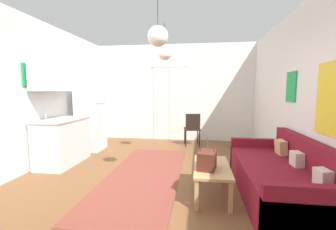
{
  "coord_description": "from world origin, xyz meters",
  "views": [
    {
      "loc": [
        0.74,
        -3.19,
        1.47
      ],
      "look_at": [
        0.15,
        1.14,
        1.0
      ],
      "focal_mm": 23.99,
      "sensor_mm": 36.0,
      "label": 1
    }
  ],
  "objects_px": {
    "accent_chair": "(192,127)",
    "couch": "(283,179)",
    "refrigerator": "(90,115)",
    "pendant_lamp_near": "(158,36)",
    "bamboo_vase": "(207,158)",
    "pendant_lamp_far": "(165,53)",
    "handbag": "(207,160)",
    "coffee_table": "(212,170)"
  },
  "relations": [
    {
      "from": "bamboo_vase",
      "to": "pendant_lamp_near",
      "type": "distance_m",
      "value": 1.83
    },
    {
      "from": "bamboo_vase",
      "to": "pendant_lamp_far",
      "type": "bearing_deg",
      "value": 120.14
    },
    {
      "from": "handbag",
      "to": "pendant_lamp_near",
      "type": "distance_m",
      "value": 1.8
    },
    {
      "from": "couch",
      "to": "handbag",
      "type": "relative_size",
      "value": 6.0
    },
    {
      "from": "pendant_lamp_far",
      "to": "refrigerator",
      "type": "bearing_deg",
      "value": 163.66
    },
    {
      "from": "accent_chair",
      "to": "refrigerator",
      "type": "bearing_deg",
      "value": 8.43
    },
    {
      "from": "bamboo_vase",
      "to": "handbag",
      "type": "xyz_separation_m",
      "value": [
        -0.01,
        -0.22,
        0.04
      ]
    },
    {
      "from": "refrigerator",
      "to": "accent_chair",
      "type": "bearing_deg",
      "value": 16.74
    },
    {
      "from": "couch",
      "to": "refrigerator",
      "type": "xyz_separation_m",
      "value": [
        -3.8,
        2.04,
        0.6
      ]
    },
    {
      "from": "bamboo_vase",
      "to": "accent_chair",
      "type": "distance_m",
      "value": 2.77
    },
    {
      "from": "couch",
      "to": "coffee_table",
      "type": "relative_size",
      "value": 2.18
    },
    {
      "from": "coffee_table",
      "to": "refrigerator",
      "type": "height_order",
      "value": "refrigerator"
    },
    {
      "from": "coffee_table",
      "to": "pendant_lamp_near",
      "type": "distance_m",
      "value": 1.99
    },
    {
      "from": "bamboo_vase",
      "to": "pendant_lamp_far",
      "type": "relative_size",
      "value": 0.52
    },
    {
      "from": "coffee_table",
      "to": "pendant_lamp_near",
      "type": "relative_size",
      "value": 1.3
    },
    {
      "from": "pendant_lamp_far",
      "to": "pendant_lamp_near",
      "type": "bearing_deg",
      "value": -84.73
    },
    {
      "from": "handbag",
      "to": "couch",
      "type": "bearing_deg",
      "value": 10.37
    },
    {
      "from": "refrigerator",
      "to": "accent_chair",
      "type": "xyz_separation_m",
      "value": [
        2.48,
        0.75,
        -0.38
      ]
    },
    {
      "from": "bamboo_vase",
      "to": "accent_chair",
      "type": "bearing_deg",
      "value": 96.1
    },
    {
      "from": "bamboo_vase",
      "to": "handbag",
      "type": "distance_m",
      "value": 0.22
    },
    {
      "from": "accent_chair",
      "to": "pendant_lamp_far",
      "type": "relative_size",
      "value": 1.19
    },
    {
      "from": "refrigerator",
      "to": "pendant_lamp_near",
      "type": "bearing_deg",
      "value": -45.06
    },
    {
      "from": "handbag",
      "to": "pendant_lamp_far",
      "type": "distance_m",
      "value": 2.5
    },
    {
      "from": "accent_chair",
      "to": "couch",
      "type": "bearing_deg",
      "value": 106.98
    },
    {
      "from": "couch",
      "to": "pendant_lamp_near",
      "type": "xyz_separation_m",
      "value": [
        -1.72,
        -0.04,
        1.93
      ]
    },
    {
      "from": "couch",
      "to": "coffee_table",
      "type": "height_order",
      "value": "couch"
    },
    {
      "from": "couch",
      "to": "accent_chair",
      "type": "height_order",
      "value": "accent_chair"
    },
    {
      "from": "bamboo_vase",
      "to": "handbag",
      "type": "relative_size",
      "value": 1.08
    },
    {
      "from": "refrigerator",
      "to": "accent_chair",
      "type": "height_order",
      "value": "refrigerator"
    },
    {
      "from": "coffee_table",
      "to": "handbag",
      "type": "distance_m",
      "value": 0.24
    },
    {
      "from": "couch",
      "to": "coffee_table",
      "type": "distance_m",
      "value": 0.97
    },
    {
      "from": "pendant_lamp_far",
      "to": "couch",
      "type": "bearing_deg",
      "value": -38.36
    },
    {
      "from": "bamboo_vase",
      "to": "pendant_lamp_far",
      "type": "height_order",
      "value": "pendant_lamp_far"
    },
    {
      "from": "refrigerator",
      "to": "pendant_lamp_far",
      "type": "relative_size",
      "value": 2.39
    },
    {
      "from": "refrigerator",
      "to": "pendant_lamp_far",
      "type": "height_order",
      "value": "pendant_lamp_far"
    },
    {
      "from": "bamboo_vase",
      "to": "handbag",
      "type": "bearing_deg",
      "value": -93.22
    },
    {
      "from": "pendant_lamp_near",
      "to": "bamboo_vase",
      "type": "bearing_deg",
      "value": 6.06
    },
    {
      "from": "coffee_table",
      "to": "pendant_lamp_far",
      "type": "height_order",
      "value": "pendant_lamp_far"
    },
    {
      "from": "bamboo_vase",
      "to": "pendant_lamp_near",
      "type": "xyz_separation_m",
      "value": [
        -0.7,
        -0.07,
        1.69
      ]
    },
    {
      "from": "pendant_lamp_far",
      "to": "handbag",
      "type": "bearing_deg",
      "value": -63.6
    },
    {
      "from": "bamboo_vase",
      "to": "pendant_lamp_near",
      "type": "bearing_deg",
      "value": -173.94
    },
    {
      "from": "handbag",
      "to": "pendant_lamp_near",
      "type": "xyz_separation_m",
      "value": [
        -0.69,
        0.15,
        1.65
      ]
    }
  ]
}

